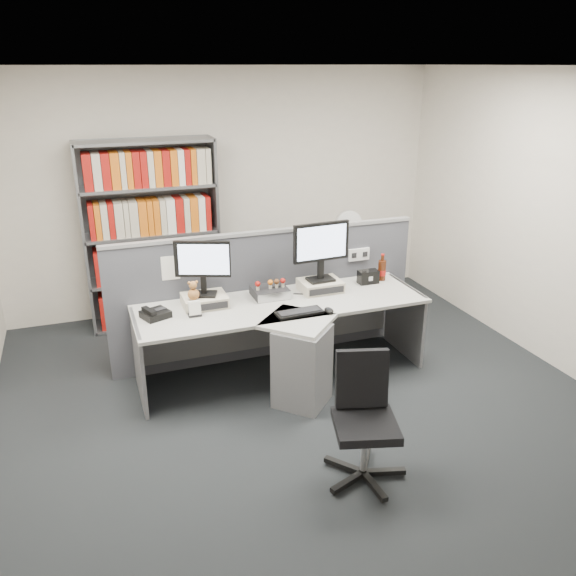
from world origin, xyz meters
name	(u,v)px	position (x,y,z in m)	size (l,w,h in m)	color
ground	(315,420)	(0.00, 0.00, 0.00)	(5.50, 5.50, 0.00)	#23272A
room_shell	(319,204)	(0.00, 0.00, 1.79)	(5.04, 5.54, 2.72)	silver
partition	(267,293)	(0.00, 1.25, 0.65)	(3.00, 0.08, 1.27)	#484A52
desk	(290,340)	(0.00, 0.60, 0.46)	(2.60, 1.20, 0.72)	#AFAEA8
monitor_riser_left	(205,301)	(-0.66, 0.98, 0.77)	(0.38, 0.31, 0.10)	beige
monitor_riser_right	(320,286)	(0.44, 0.98, 0.77)	(0.38, 0.31, 0.10)	beige
monitor_left	(203,263)	(-0.66, 0.98, 1.11)	(0.46, 0.22, 0.49)	black
monitor_right	(321,247)	(0.44, 0.98, 1.15)	(0.54, 0.19, 0.55)	black
desktop_pc	(270,292)	(-0.05, 1.00, 0.76)	(0.31, 0.28, 0.08)	black
figurines	(272,283)	(-0.03, 0.98, 0.85)	(0.29, 0.05, 0.09)	beige
keyboard	(299,312)	(0.06, 0.53, 0.73)	(0.41, 0.17, 0.03)	black
mouse	(329,310)	(0.30, 0.46, 0.74)	(0.07, 0.12, 0.04)	black
desk_phone	(155,314)	(-1.11, 0.87, 0.75)	(0.27, 0.26, 0.09)	black
desk_calendar	(194,310)	(-0.79, 0.79, 0.78)	(0.11, 0.08, 0.13)	black
plush_toy	(193,292)	(-0.77, 0.90, 0.89)	(0.10, 0.10, 0.17)	#A26A36
speaker	(368,277)	(0.95, 1.00, 0.78)	(0.19, 0.11, 0.13)	black
cola_bottle	(382,270)	(1.12, 1.04, 0.82)	(0.08, 0.08, 0.27)	#3F190A
shelving_unit	(152,237)	(-0.90, 2.44, 0.98)	(1.41, 0.40, 2.00)	slate
filing_cabinet	(346,282)	(1.20, 1.99, 0.35)	(0.45, 0.61, 0.70)	slate
desk_fan	(348,227)	(1.20, 1.99, 1.01)	(0.29, 0.17, 0.50)	white
office_chair	(364,414)	(0.06, -0.70, 0.47)	(0.58, 0.58, 0.88)	silver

